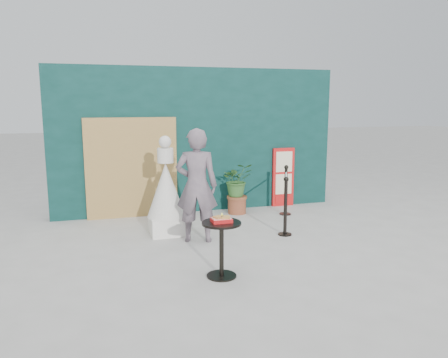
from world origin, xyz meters
TOP-DOWN VIEW (x-y plane):
  - ground at (0.00, 0.00)m, footprint 60.00×60.00m
  - back_wall at (0.00, 3.15)m, footprint 6.00×0.30m
  - bamboo_fence at (-1.40, 2.94)m, footprint 1.80×0.08m
  - woman at (-0.52, 1.04)m, footprint 0.79×0.63m
  - menu_board at (1.90, 2.95)m, footprint 0.50×0.07m
  - statue at (-0.94, 1.58)m, footprint 0.68×0.68m
  - cafe_table at (-0.56, -0.54)m, footprint 0.52×0.52m
  - food_basket at (-0.55, -0.54)m, footprint 0.26×0.19m
  - planter at (0.70, 2.60)m, footprint 0.62×0.54m
  - stanchion_barrier at (1.33, 1.57)m, footprint 0.84×1.54m

SIDE VIEW (x-z plane):
  - ground at x=0.00m, z-range 0.00..0.00m
  - stanchion_barrier at x=1.33m, z-range -0.02..1.01m
  - cafe_table at x=-0.56m, z-range 0.12..0.87m
  - planter at x=0.70m, z-range 0.08..1.15m
  - menu_board at x=1.90m, z-range 0.00..1.30m
  - statue at x=-0.94m, z-range -0.16..1.57m
  - food_basket at x=-0.55m, z-range 0.73..0.84m
  - woman at x=-0.52m, z-range 0.00..1.89m
  - bamboo_fence at x=-1.40m, z-range 0.00..2.00m
  - back_wall at x=0.00m, z-range 0.00..3.00m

